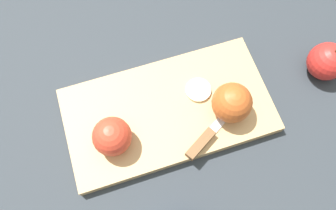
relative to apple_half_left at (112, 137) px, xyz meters
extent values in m
plane|color=#282D33|center=(0.11, 0.05, -0.06)|extent=(4.00, 4.00, 0.00)
cube|color=tan|center=(0.11, 0.05, -0.05)|extent=(0.45, 0.29, 0.02)
sphere|color=red|center=(0.00, 0.00, 0.00)|extent=(0.07, 0.07, 0.07)
cylinder|color=beige|center=(0.00, -0.01, 0.00)|extent=(0.07, 0.03, 0.07)
sphere|color=#AD4C1E|center=(0.23, 0.04, 0.00)|extent=(0.08, 0.08, 0.08)
cylinder|color=beige|center=(0.23, 0.03, 0.00)|extent=(0.06, 0.05, 0.07)
cube|color=silver|center=(0.23, 0.03, -0.04)|extent=(0.09, 0.08, 0.00)
cube|color=brown|center=(0.16, -0.03, -0.03)|extent=(0.06, 0.06, 0.02)
cylinder|color=beige|center=(0.18, 0.09, -0.03)|extent=(0.05, 0.05, 0.01)
sphere|color=red|center=(0.46, 0.11, -0.02)|extent=(0.08, 0.08, 0.08)
camera|label=1|loc=(0.08, -0.18, 0.58)|focal=35.00mm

